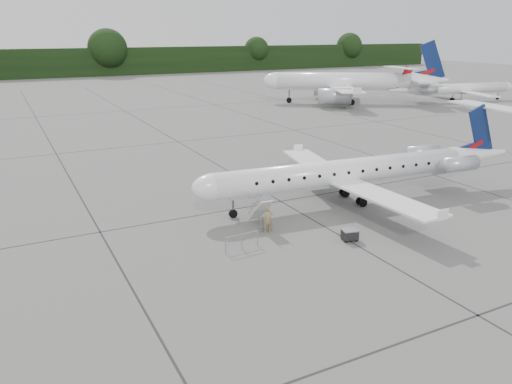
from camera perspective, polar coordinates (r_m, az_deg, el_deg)
ground at (r=36.76m, az=14.66°, el=-2.70°), size 320.00×320.00×0.00m
treeline at (r=157.35m, az=-19.15°, el=13.81°), size 260.00×4.00×8.00m
main_regional_jet at (r=38.03m, az=10.06°, el=3.66°), size 28.06×21.37×6.77m
airstair at (r=33.47m, az=0.49°, el=-2.20°), size 1.06×2.39×2.12m
passenger at (r=32.39m, az=1.38°, el=-3.17°), size 0.69×0.47×1.85m
safety_railing at (r=30.10m, az=-1.63°, el=-5.73°), size 2.20×0.22×1.00m
baggage_cart at (r=31.95m, az=10.67°, el=-4.80°), size 1.07×0.94×0.80m
bg_narrowbody at (r=93.62m, az=9.95°, el=13.30°), size 37.62×34.54×11.01m
bg_regional_right at (r=102.50m, az=22.55°, el=11.38°), size 28.01×22.23×6.64m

